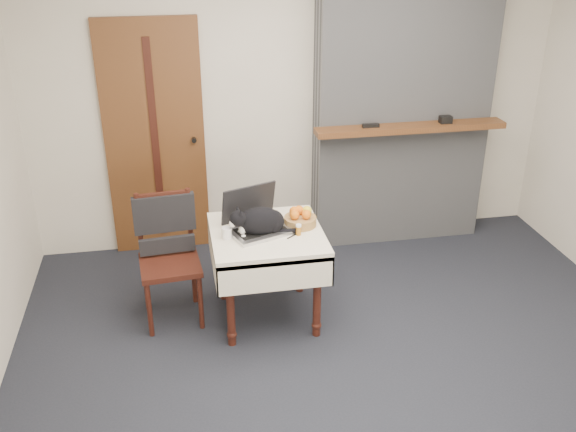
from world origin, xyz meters
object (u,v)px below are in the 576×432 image
at_px(door, 155,140).
at_px(pill_bottle, 299,230).
at_px(cat, 261,221).
at_px(fruit_basket, 300,218).
at_px(side_table, 267,246).
at_px(laptop, 255,219).
at_px(cream_jar, 227,233).
at_px(chair, 167,240).

height_order(door, pill_bottle, door).
distance_m(cat, fruit_basket, 0.31).
bearing_deg(door, side_table, -59.31).
distance_m(side_table, cat, 0.22).
xyz_separation_m(laptop, cream_jar, (-0.21, -0.10, -0.04)).
relative_size(pill_bottle, chair, 0.08).
bearing_deg(cat, fruit_basket, 4.97).
xyz_separation_m(side_table, chair, (-0.69, 0.20, 0.02)).
bearing_deg(fruit_basket, cat, -163.15).
bearing_deg(chair, door, 88.01).
height_order(laptop, chair, laptop).
distance_m(door, pill_bottle, 1.67).
bearing_deg(cat, door, 106.79).
bearing_deg(laptop, pill_bottle, -47.54).
xyz_separation_m(cream_jar, pill_bottle, (0.49, -0.04, 0.00)).
height_order(laptop, pill_bottle, laptop).
height_order(door, chair, door).
height_order(cat, fruit_basket, cat).
xyz_separation_m(door, pill_bottle, (0.95, -1.34, -0.26)).
distance_m(cream_jar, chair, 0.50).
bearing_deg(door, chair, -87.26).
bearing_deg(cat, side_table, 19.88).
bearing_deg(laptop, cream_jar, -173.73).
distance_m(cat, chair, 0.71).
relative_size(fruit_basket, chair, 0.24).
xyz_separation_m(pill_bottle, fruit_basket, (0.04, 0.15, 0.01)).
xyz_separation_m(cat, cream_jar, (-0.24, -0.02, -0.06)).
bearing_deg(door, cat, -61.34).
height_order(door, cream_jar, door).
bearing_deg(door, cream_jar, -70.46).
xyz_separation_m(side_table, cat, (-0.04, -0.03, 0.21)).
height_order(cream_jar, pill_bottle, pill_bottle).
height_order(side_table, cream_jar, cream_jar).
relative_size(door, fruit_basket, 8.72).
bearing_deg(cat, pill_bottle, -26.10).
height_order(side_table, pill_bottle, pill_bottle).
relative_size(door, cream_jar, 25.41).
distance_m(door, cream_jar, 1.41).
relative_size(laptop, pill_bottle, 6.22).
bearing_deg(laptop, door, 99.38).
distance_m(laptop, chair, 0.66).
xyz_separation_m(side_table, cream_jar, (-0.28, -0.05, 0.15)).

